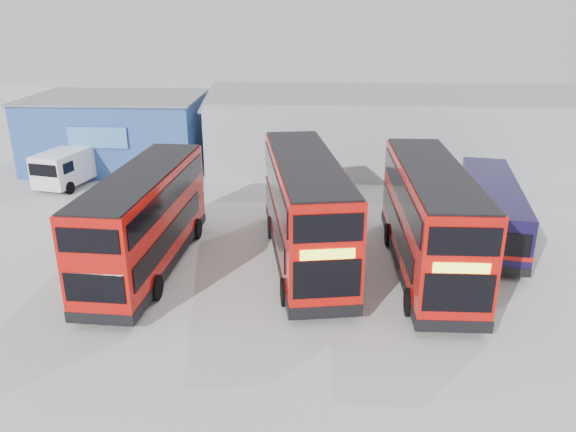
{
  "coord_description": "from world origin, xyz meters",
  "views": [
    {
      "loc": [
        0.35,
        -21.93,
        11.25
      ],
      "look_at": [
        -0.82,
        2.26,
        2.1
      ],
      "focal_mm": 35.0,
      "sensor_mm": 36.0,
      "label": 1
    }
  ],
  "objects_px": {
    "maintenance_shed": "(417,128)",
    "double_decker_left": "(145,222)",
    "double_decker_centre": "(305,212)",
    "single_decker_blue": "(491,211)",
    "office_block": "(119,131)",
    "panel_van": "(71,164)",
    "double_decker_right": "(429,222)"
  },
  "relations": [
    {
      "from": "office_block",
      "to": "double_decker_centre",
      "type": "height_order",
      "value": "office_block"
    },
    {
      "from": "double_decker_left",
      "to": "panel_van",
      "type": "distance_m",
      "value": 15.2
    },
    {
      "from": "panel_van",
      "to": "double_decker_right",
      "type": "bearing_deg",
      "value": -16.75
    },
    {
      "from": "maintenance_shed",
      "to": "double_decker_right",
      "type": "xyz_separation_m",
      "value": [
        -2.6,
        -18.89,
        -0.22
      ]
    },
    {
      "from": "office_block",
      "to": "panel_van",
      "type": "xyz_separation_m",
      "value": [
        -1.72,
        -4.81,
        -1.23
      ]
    },
    {
      "from": "maintenance_shed",
      "to": "double_decker_left",
      "type": "distance_m",
      "value": 24.44
    },
    {
      "from": "office_block",
      "to": "double_decker_right",
      "type": "bearing_deg",
      "value": -41.04
    },
    {
      "from": "double_decker_centre",
      "to": "double_decker_left",
      "type": "bearing_deg",
      "value": -179.38
    },
    {
      "from": "office_block",
      "to": "double_decker_centre",
      "type": "bearing_deg",
      "value": -48.99
    },
    {
      "from": "office_block",
      "to": "maintenance_shed",
      "type": "distance_m",
      "value": 22.09
    },
    {
      "from": "double_decker_centre",
      "to": "single_decker_blue",
      "type": "bearing_deg",
      "value": 11.23
    },
    {
      "from": "office_block",
      "to": "maintenance_shed",
      "type": "height_order",
      "value": "maintenance_shed"
    },
    {
      "from": "single_decker_blue",
      "to": "panel_van",
      "type": "bearing_deg",
      "value": -7.29
    },
    {
      "from": "maintenance_shed",
      "to": "double_decker_left",
      "type": "bearing_deg",
      "value": -127.99
    },
    {
      "from": "double_decker_right",
      "to": "panel_van",
      "type": "xyz_separation_m",
      "value": [
        -21.12,
        12.08,
        -1.04
      ]
    },
    {
      "from": "double_decker_centre",
      "to": "double_decker_right",
      "type": "height_order",
      "value": "double_decker_centre"
    },
    {
      "from": "maintenance_shed",
      "to": "single_decker_blue",
      "type": "bearing_deg",
      "value": -84.53
    },
    {
      "from": "single_decker_blue",
      "to": "double_decker_right",
      "type": "bearing_deg",
      "value": 56.87
    },
    {
      "from": "maintenance_shed",
      "to": "double_decker_centre",
      "type": "distance_m",
      "value": 19.78
    },
    {
      "from": "double_decker_centre",
      "to": "panel_van",
      "type": "distance_m",
      "value": 19.36
    },
    {
      "from": "double_decker_left",
      "to": "double_decker_right",
      "type": "xyz_separation_m",
      "value": [
        12.44,
        0.37,
        0.13
      ]
    },
    {
      "from": "office_block",
      "to": "single_decker_blue",
      "type": "height_order",
      "value": "office_block"
    },
    {
      "from": "office_block",
      "to": "double_decker_left",
      "type": "xyz_separation_m",
      "value": [
        6.96,
        -17.26,
        -0.32
      ]
    },
    {
      "from": "maintenance_shed",
      "to": "double_decker_centre",
      "type": "xyz_separation_m",
      "value": [
        -8.02,
        -18.08,
        -0.16
      ]
    },
    {
      "from": "double_decker_right",
      "to": "single_decker_blue",
      "type": "distance_m",
      "value": 5.94
    },
    {
      "from": "single_decker_blue",
      "to": "panel_van",
      "type": "relative_size",
      "value": 1.83
    },
    {
      "from": "office_block",
      "to": "single_decker_blue",
      "type": "relative_size",
      "value": 1.15
    },
    {
      "from": "office_block",
      "to": "panel_van",
      "type": "distance_m",
      "value": 5.25
    },
    {
      "from": "maintenance_shed",
      "to": "double_decker_left",
      "type": "relative_size",
      "value": 2.81
    },
    {
      "from": "double_decker_left",
      "to": "single_decker_blue",
      "type": "bearing_deg",
      "value": -160.82
    },
    {
      "from": "double_decker_left",
      "to": "single_decker_blue",
      "type": "height_order",
      "value": "double_decker_left"
    },
    {
      "from": "single_decker_blue",
      "to": "panel_van",
      "type": "xyz_separation_m",
      "value": [
        -25.12,
        7.81,
        -0.06
      ]
    }
  ]
}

